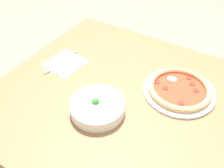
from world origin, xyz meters
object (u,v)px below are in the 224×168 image
pizza (179,89)px  bowl (97,106)px  fork (69,64)px  knife (63,60)px

pizza → bowl: bowl is taller
bowl → fork: bowl is taller
pizza → bowl: 0.38m
fork → knife: (0.05, -0.01, -0.00)m
pizza → knife: pizza is taller
bowl → fork: size_ratio=1.25×
pizza → knife: 0.60m
pizza → fork: bearing=10.3°
pizza → bowl: bearing=48.8°
fork → knife: 0.05m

